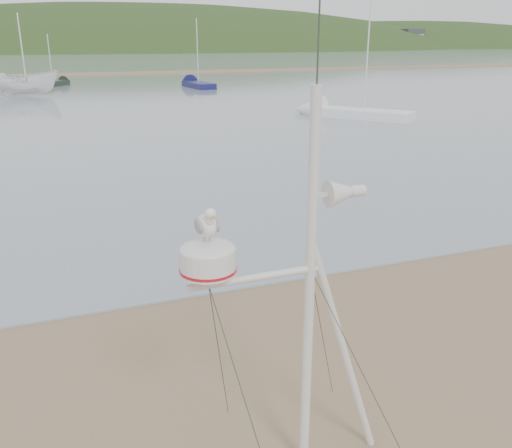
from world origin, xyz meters
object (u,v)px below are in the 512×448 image
object	(u,v)px
boat_white	(24,63)
sailboat_blue_far	(192,83)
sailboat_white_near	(332,111)
sailboat_dark_mid	(60,83)
mast_rig	(303,374)

from	to	relation	value
boat_white	sailboat_blue_far	distance (m)	15.49
sailboat_white_near	sailboat_blue_far	xyz separation A→B (m)	(-2.54, 23.59, 0.00)
sailboat_white_near	sailboat_blue_far	world-z (taller)	sailboat_white_near
sailboat_dark_mid	sailboat_blue_far	distance (m)	13.29
boat_white	mast_rig	bearing A→B (deg)	-161.34
sailboat_dark_mid	mast_rig	bearing A→B (deg)	-89.27
mast_rig	boat_white	distance (m)	44.63
boat_white	sailboat_white_near	size ratio (longest dim) A/B	0.70
sailboat_dark_mid	sailboat_white_near	bearing A→B (deg)	-63.61
sailboat_blue_far	mast_rig	bearing A→B (deg)	-103.14
boat_white	sailboat_blue_far	world-z (taller)	sailboat_blue_far
sailboat_blue_far	boat_white	bearing A→B (deg)	-164.91
sailboat_dark_mid	sailboat_white_near	size ratio (longest dim) A/B	0.71
boat_white	sailboat_blue_far	bearing A→B (deg)	-60.72
boat_white	sailboat_dark_mid	distance (m)	10.34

